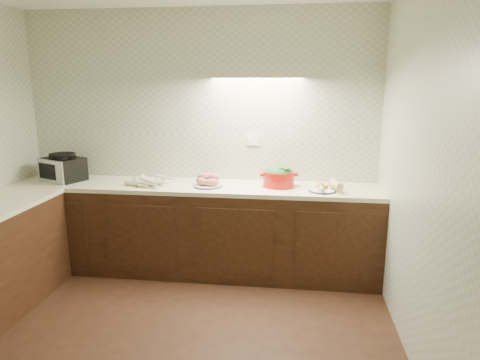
# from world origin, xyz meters

# --- Properties ---
(room) EXTENTS (3.60, 3.60, 2.60)m
(room) POSITION_xyz_m (0.00, 0.00, 1.63)
(room) COLOR black
(room) RESTS_ON ground
(counter) EXTENTS (3.60, 3.60, 0.90)m
(counter) POSITION_xyz_m (-0.68, 0.68, 0.45)
(counter) COLOR black
(counter) RESTS_ON ground
(toaster_oven) EXTENTS (0.48, 0.44, 0.28)m
(toaster_oven) POSITION_xyz_m (-1.37, 1.52, 1.03)
(toaster_oven) COLOR black
(toaster_oven) RESTS_ON counter
(parsnip_pile) EXTENTS (0.36, 0.41, 0.09)m
(parsnip_pile) POSITION_xyz_m (-0.48, 1.47, 0.94)
(parsnip_pile) COLOR beige
(parsnip_pile) RESTS_ON counter
(sweet_potato_plate) EXTENTS (0.29, 0.28, 0.13)m
(sweet_potato_plate) POSITION_xyz_m (0.15, 1.46, 0.95)
(sweet_potato_plate) COLOR #122041
(sweet_potato_plate) RESTS_ON counter
(onion_bowl) EXTENTS (0.16, 0.16, 0.12)m
(onion_bowl) POSITION_xyz_m (0.12, 1.62, 0.95)
(onion_bowl) COLOR black
(onion_bowl) RESTS_ON counter
(dutch_oven) EXTENTS (0.38, 0.34, 0.21)m
(dutch_oven) POSITION_xyz_m (0.83, 1.55, 1.00)
(dutch_oven) COLOR #B11810
(dutch_oven) RESTS_ON counter
(veg_plate) EXTENTS (0.32, 0.31, 0.12)m
(veg_plate) POSITION_xyz_m (1.29, 1.43, 0.94)
(veg_plate) COLOR #122041
(veg_plate) RESTS_ON counter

